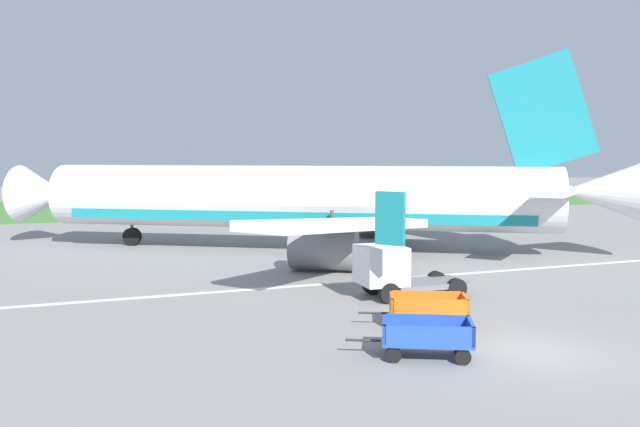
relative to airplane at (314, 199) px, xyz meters
The scene contains 7 objects.
ground_plane 21.57m from the airplane, 92.81° to the right, with size 220.00×220.00×0.00m, color gray.
grass_strip 36.11m from the airplane, 91.67° to the left, with size 220.00×28.00×0.06m, color #477A38.
apron_stripe 10.26m from the airplane, 96.14° to the right, with size 120.00×0.36×0.01m, color silver.
airplane is the anchor object (origin of this frame).
baggage_cart_nearest 21.20m from the airplane, 101.55° to the right, with size 3.50×2.38×1.07m.
baggage_cart_second_in_row 18.08m from the airplane, 98.09° to the right, with size 3.54×2.32×1.07m.
service_truck_beside_carts 13.56m from the airplane, 96.79° to the right, with size 4.48×2.21×2.10m.
Camera 1 is at (-12.48, -15.41, 5.73)m, focal length 37.53 mm.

